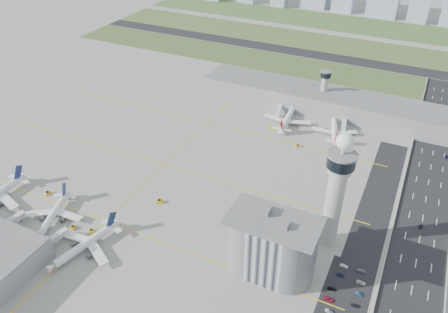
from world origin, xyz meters
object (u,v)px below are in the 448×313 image
at_px(tug_0, 48,193).
at_px(car_hw_4, 430,113).
at_px(car_lot_11, 361,271).
at_px(car_lot_2, 329,299).
at_px(car_lot_5, 344,266).
at_px(car_lot_10, 361,282).
at_px(car_lot_8, 355,305).
at_px(car_hw_1, 421,226).
at_px(car_lot_3, 332,289).
at_px(airplane_far_b, 335,127).
at_px(airplane_near_b, 52,212).
at_px(car_lot_1, 329,311).
at_px(tug_4, 272,128).
at_px(car_hw_2, 446,157).
at_px(jet_bridge_near_1, 1,229).
at_px(car_lot_4, 340,275).
at_px(control_tower, 337,187).
at_px(airplane_near_c, 82,242).
at_px(secondary_tower, 324,87).
at_px(tug_5, 298,146).
at_px(tug_2, 91,231).
at_px(tug_3, 159,201).
at_px(airplane_far_a, 288,115).
at_px(jet_bridge_far_1, 344,121).
at_px(car_lot_9, 359,294).
at_px(admin_building, 272,245).
at_px(jet_bridge_near_2, 44,248).
at_px(tug_1, 73,227).
at_px(jet_bridge_far_0, 280,108).

distance_m(tug_0, car_hw_4, 282.27).
bearing_deg(car_lot_11, car_lot_2, 148.48).
distance_m(car_lot_5, car_lot_10, 11.44).
bearing_deg(car_lot_5, car_lot_8, -156.36).
xyz_separation_m(tug_0, car_hw_1, (200.04, 65.75, -0.40)).
bearing_deg(car_lot_3, airplane_far_b, 4.79).
bearing_deg(tug_0, car_lot_3, 26.43).
height_order(airplane_near_b, car_lot_1, airplane_near_b).
height_order(tug_0, tug_4, tug_4).
bearing_deg(car_hw_2, jet_bridge_near_1, -133.90).
bearing_deg(car_lot_4, control_tower, 30.83).
bearing_deg(airplane_near_c, secondary_tower, 174.99).
relative_size(tug_5, car_lot_11, 0.69).
distance_m(tug_2, car_lot_1, 125.78).
height_order(control_tower, car_lot_10, control_tower).
distance_m(tug_4, car_lot_10, 144.40).
relative_size(tug_0, car_lot_3, 0.89).
bearing_deg(tug_3, car_hw_2, 101.60).
xyz_separation_m(tug_5, car_lot_10, (62.76, -100.02, -0.26)).
bearing_deg(airplane_far_a, jet_bridge_far_1, -73.85).
bearing_deg(jet_bridge_near_1, car_lot_9, -66.67).
bearing_deg(car_hw_2, tug_5, -156.88).
bearing_deg(tug_5, tug_2, 116.79).
height_order(car_hw_1, car_hw_4, car_hw_1).
relative_size(admin_building, car_hw_1, 11.65).
bearing_deg(tug_5, jet_bridge_near_1, 108.98).
bearing_deg(car_lot_11, control_tower, 48.15).
bearing_deg(tug_5, airplane_near_b, 109.36).
xyz_separation_m(tug_2, tug_5, (72.20, 127.55, 0.03)).
xyz_separation_m(tug_4, car_lot_3, (75.76, -124.67, -0.47)).
bearing_deg(tug_5, tug_3, 116.27).
relative_size(car_lot_9, car_lot_10, 0.79).
relative_size(tug_3, car_lot_2, 0.82).
bearing_deg(tug_4, control_tower, 38.45).
bearing_deg(tug_5, jet_bridge_near_2, 117.01).
distance_m(tug_1, car_hw_4, 273.19).
height_order(admin_building, car_hw_2, admin_building).
bearing_deg(tug_1, jet_bridge_near_2, 72.59).
bearing_deg(jet_bridge_near_1, car_lot_4, -63.56).
distance_m(car_lot_1, car_hw_4, 214.58).
height_order(tug_1, tug_2, tug_1).
height_order(tug_3, car_hw_1, tug_3).
bearing_deg(car_lot_2, jet_bridge_far_0, 27.68).
height_order(car_lot_3, car_lot_11, car_lot_11).
distance_m(secondary_tower, car_hw_2, 100.04).
bearing_deg(jet_bridge_far_1, car_hw_1, 24.12).
xyz_separation_m(car_lot_8, car_lot_10, (-0.25, 13.81, 0.02)).
height_order(car_lot_8, car_hw_4, car_lot_8).
xyz_separation_m(secondary_tower, car_lot_8, (63.53, -175.92, -18.21)).
relative_size(airplane_far_a, airplane_far_b, 1.09).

